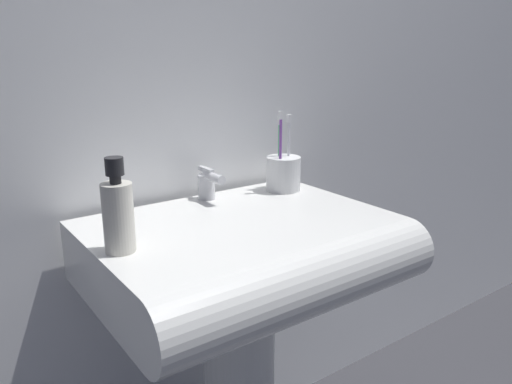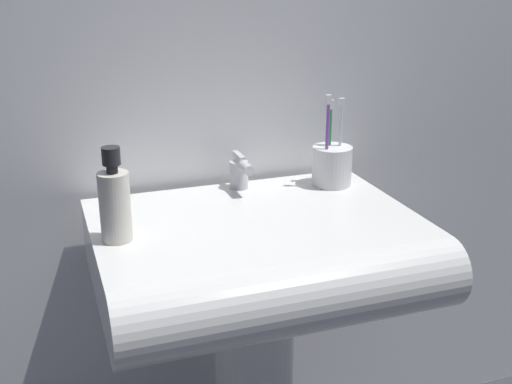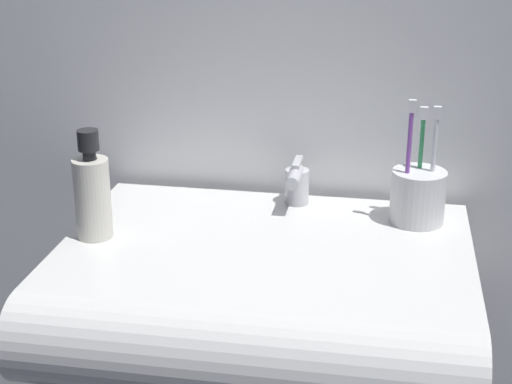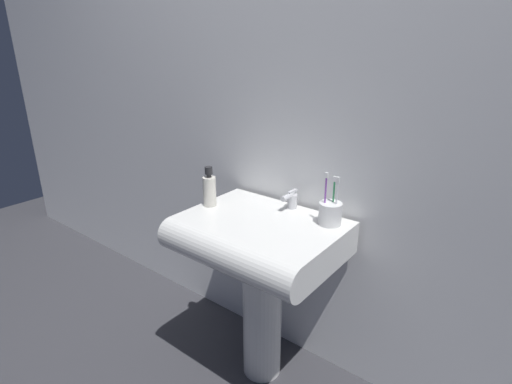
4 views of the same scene
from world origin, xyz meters
name	(u,v)px [view 4 (image 4 of 4)]	position (x,y,z in m)	size (l,w,h in m)	color
ground_plane	(262,369)	(0.00, 0.00, 0.00)	(6.00, 6.00, 0.00)	#38383D
wall_back	(302,96)	(0.00, 0.25, 1.20)	(5.00, 0.05, 2.40)	white
sink_pedestal	(262,313)	(0.00, 0.00, 0.31)	(0.17, 0.17, 0.62)	white
sink_basin	(255,239)	(0.00, -0.05, 0.69)	(0.62, 0.48, 0.13)	white
faucet	(291,200)	(0.03, 0.16, 0.79)	(0.04, 0.10, 0.08)	silver
toothbrush_cup	(330,213)	(0.23, 0.12, 0.80)	(0.09, 0.09, 0.20)	white
soap_bottle	(209,190)	(-0.27, -0.02, 0.82)	(0.06, 0.06, 0.17)	silver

